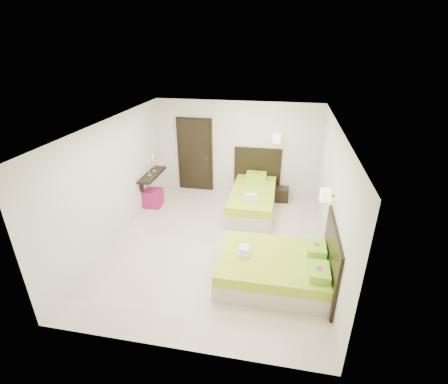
% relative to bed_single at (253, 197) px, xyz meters
% --- Properties ---
extents(floor, '(5.50, 5.50, 0.00)m').
position_rel_bed_single_xyz_m(floor, '(-0.60, -1.74, -0.32)').
color(floor, beige).
rests_on(floor, ground).
extents(bed_single, '(1.31, 2.18, 1.80)m').
position_rel_bed_single_xyz_m(bed_single, '(0.00, 0.00, 0.00)').
color(bed_single, beige).
rests_on(bed_single, ground).
extents(bed_double, '(1.97, 1.68, 1.63)m').
position_rel_bed_single_xyz_m(bed_double, '(0.75, -2.75, -0.03)').
color(bed_double, beige).
rests_on(bed_double, ground).
extents(nightstand, '(0.43, 0.38, 0.38)m').
position_rel_bed_single_xyz_m(nightstand, '(0.69, 0.63, -0.14)').
color(nightstand, black).
rests_on(nightstand, ground).
extents(ottoman, '(0.48, 0.48, 0.45)m').
position_rel_bed_single_xyz_m(ottoman, '(-2.63, -0.33, -0.10)').
color(ottoman, '#8B1250').
rests_on(ottoman, ground).
extents(door, '(1.02, 0.15, 2.14)m').
position_rel_bed_single_xyz_m(door, '(-1.80, 0.96, 0.73)').
color(door, black).
rests_on(door, ground).
extents(console_shelf, '(0.35, 1.20, 0.78)m').
position_rel_bed_single_xyz_m(console_shelf, '(-2.68, -0.14, 0.49)').
color(console_shelf, black).
rests_on(console_shelf, ground).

